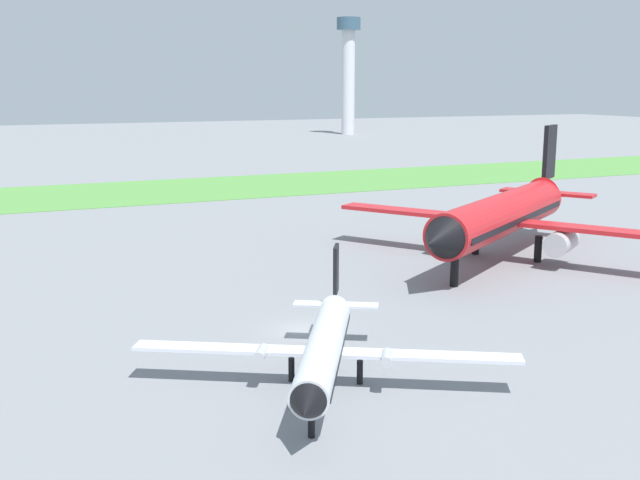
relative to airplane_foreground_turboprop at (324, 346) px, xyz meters
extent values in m
plane|color=gray|center=(2.68, 9.70, -2.38)|extent=(600.00, 600.00, 0.00)
cube|color=#549342|center=(2.68, 83.79, -2.34)|extent=(360.00, 28.00, 0.08)
cylinder|color=silver|center=(-0.19, -0.33, -0.01)|extent=(8.82, 13.29, 1.97)
cone|color=black|center=(-4.14, -7.17, -0.01)|extent=(2.66, 2.68, 1.93)
cone|color=silver|center=(3.96, 6.85, 0.23)|extent=(2.92, 3.28, 1.78)
cube|color=black|center=(-0.19, -0.33, -0.16)|extent=(8.46, 12.63, 0.28)
cube|color=silver|center=(4.71, -2.71, -0.36)|extent=(10.09, 6.63, 0.20)
cube|color=silver|center=(-4.69, 2.73, -0.36)|extent=(10.09, 6.63, 0.20)
cylinder|color=#B7BABF|center=(2.74, -2.21, -0.36)|extent=(1.34, 1.68, 0.63)
cylinder|color=#B7BABF|center=(-3.28, 1.27, -0.36)|extent=(1.34, 1.68, 0.63)
cube|color=black|center=(3.76, 6.51, 2.55)|extent=(1.09, 1.66, 3.16)
cube|color=silver|center=(4.96, 5.81, 0.18)|extent=(2.99, 2.41, 0.16)
cube|color=silver|center=(2.56, 7.20, 0.18)|extent=(2.99, 2.41, 0.16)
cylinder|color=black|center=(-3.15, -5.46, -1.69)|extent=(0.36, 0.36, 1.38)
cylinder|color=black|center=(1.99, -0.45, -1.69)|extent=(0.36, 0.36, 1.38)
cylinder|color=black|center=(-1.39, 1.50, -1.69)|extent=(0.36, 0.36, 1.38)
cylinder|color=red|center=(28.04, 21.26, 2.16)|extent=(24.10, 17.62, 4.00)
cone|color=black|center=(15.86, 13.33, 2.16)|extent=(5.18, 5.26, 3.92)
cone|color=red|center=(40.82, 29.58, 2.66)|extent=(6.22, 5.79, 3.60)
cube|color=black|center=(28.04, 21.26, 1.86)|extent=(22.93, 16.89, 0.56)
cube|color=red|center=(33.40, 14.35, 1.46)|extent=(11.64, 16.00, 0.40)
cube|color=red|center=(23.89, 28.96, 1.46)|extent=(11.64, 16.00, 0.40)
cylinder|color=#B7BABF|center=(31.69, 16.98, 0.03)|extent=(4.85, 4.22, 2.20)
cylinder|color=#B7BABF|center=(25.60, 26.33, 0.03)|extent=(4.85, 4.22, 2.20)
cube|color=black|center=(40.21, 29.19, 7.06)|extent=(3.00, 2.19, 5.81)
cube|color=red|center=(41.60, 27.05, 2.56)|extent=(4.60, 5.45, 0.32)
cube|color=red|center=(38.83, 31.32, 2.56)|extent=(4.60, 5.45, 0.32)
cylinder|color=black|center=(18.90, 15.31, -1.11)|extent=(0.72, 0.72, 2.54)
cylinder|color=black|center=(31.27, 19.62, -1.11)|extent=(0.72, 0.72, 2.54)
cylinder|color=black|center=(27.85, 24.88, -1.11)|extent=(0.72, 0.72, 2.54)
cylinder|color=silver|center=(98.87, 199.03, 14.92)|extent=(4.40, 4.40, 34.60)
cylinder|color=#38566B|center=(98.87, 199.03, 34.21)|extent=(8.00, 8.00, 4.00)
camera|label=1|loc=(-16.60, -36.64, 14.25)|focal=42.70mm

